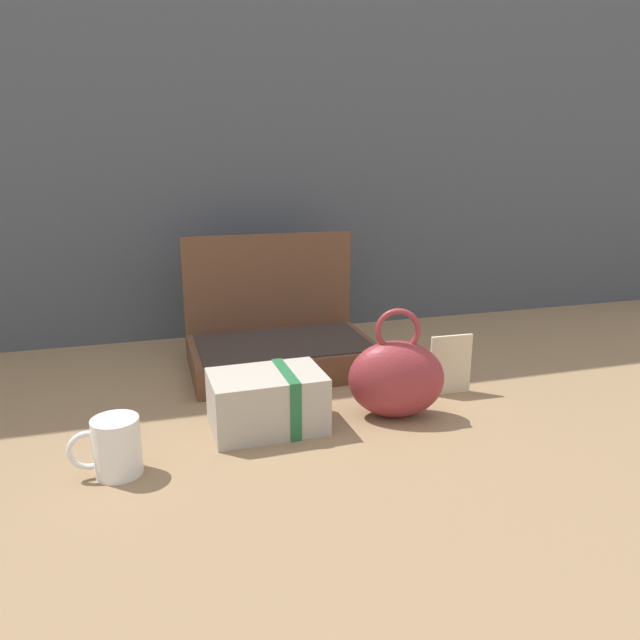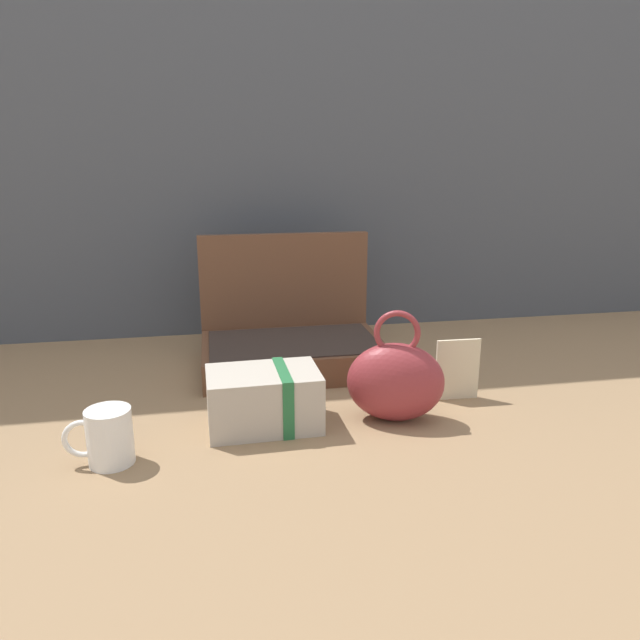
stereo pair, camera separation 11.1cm
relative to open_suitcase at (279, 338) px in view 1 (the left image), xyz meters
The scene contains 7 objects.
ground_plane 0.27m from the open_suitcase, 82.17° to the right, with size 6.00×6.00×0.00m, color #8C6D4C.
back_wall 0.71m from the open_suitcase, 83.62° to the left, with size 3.20×0.06×1.40m, color #474C54.
open_suitcase is the anchor object (origin of this frame).
teal_pouch_handbag 0.37m from the open_suitcase, 66.59° to the right, with size 0.20×0.15×0.21m.
cream_toiletry_bag 0.34m from the open_suitcase, 105.81° to the right, with size 0.21×0.14×0.11m.
coffee_mug 0.55m from the open_suitcase, 130.36° to the right, with size 0.11×0.07×0.09m.
info_card_left 0.41m from the open_suitcase, 41.76° to the right, with size 0.09×0.01×0.13m, color beige.
Camera 1 is at (-0.32, -1.04, 0.48)m, focal length 33.28 mm.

